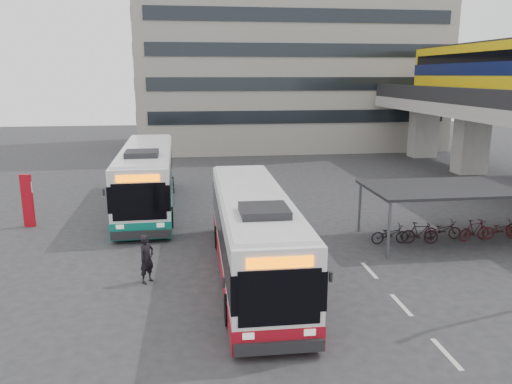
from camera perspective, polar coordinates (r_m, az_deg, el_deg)
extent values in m
plane|color=#28282B|center=(19.39, 5.78, -9.28)|extent=(120.00, 120.00, 0.00)
cube|color=gray|center=(41.61, 23.36, 5.12)|extent=(2.20, 1.60, 4.60)
cube|color=gray|center=(48.60, 18.58, 6.53)|extent=(2.20, 1.60, 4.60)
cube|color=black|center=(34.25, 23.58, 9.89)|extent=(0.35, 32.00, 1.10)
cube|color=gold|center=(39.18, 25.95, 12.24)|extent=(2.90, 20.00, 3.90)
cube|color=#0B133C|center=(39.18, 25.98, 12.53)|extent=(2.98, 20.02, 0.90)
cube|color=black|center=(39.20, 26.10, 13.69)|extent=(2.96, 19.20, 0.70)
cube|color=black|center=(39.24, 26.24, 15.07)|extent=(2.70, 19.60, 0.25)
cylinder|color=#595B60|center=(24.39, 11.76, -1.78)|extent=(0.12, 0.12, 2.40)
cylinder|color=#595B60|center=(21.17, 14.93, -4.27)|extent=(0.12, 0.12, 2.40)
cube|color=black|center=(24.56, 23.93, 0.52)|extent=(10.00, 4.00, 0.12)
imported|color=black|center=(23.27, 14.99, -4.62)|extent=(1.71, 0.60, 0.90)
imported|color=black|center=(23.79, 17.97, -4.30)|extent=(1.66, 0.47, 1.00)
imported|color=black|center=(24.40, 20.80, -4.22)|extent=(1.71, 0.60, 0.90)
imported|color=black|center=(25.03, 23.51, -3.91)|extent=(1.66, 0.47, 1.00)
imported|color=#350C0F|center=(25.75, 26.05, -3.81)|extent=(1.71, 0.60, 0.90)
cube|color=gray|center=(54.62, 3.51, 18.58)|extent=(30.00, 15.00, 25.00)
cube|color=beige|center=(15.18, 20.94, -16.89)|extent=(0.15, 1.60, 0.01)
cube|color=beige|center=(17.55, 16.25, -12.27)|extent=(0.15, 1.60, 0.01)
cube|color=beige|center=(20.09, 12.83, -8.73)|extent=(0.15, 1.60, 0.01)
cube|color=white|center=(18.57, -0.33, -4.42)|extent=(2.58, 11.68, 2.67)
cube|color=maroon|center=(18.98, -0.32, -7.99)|extent=(2.62, 11.72, 0.73)
cube|color=black|center=(18.53, -0.33, -4.06)|extent=(2.64, 11.70, 1.12)
cube|color=#FF6B00|center=(12.79, 2.75, -8.04)|extent=(1.73, 0.09, 0.29)
cube|color=black|center=(15.35, 0.94, -2.19)|extent=(1.50, 1.57, 0.27)
cylinder|color=black|center=(15.50, -3.04, -13.30)|extent=(0.30, 0.97, 0.97)
cylinder|color=black|center=(22.19, 1.67, -4.94)|extent=(0.30, 0.97, 0.97)
cube|color=white|center=(28.76, -12.35, 1.94)|extent=(3.00, 12.69, 2.89)
cube|color=#0C6C5E|center=(29.04, -12.22, -0.66)|extent=(3.04, 12.73, 0.79)
cube|color=black|center=(28.73, -12.36, 2.20)|extent=(3.06, 12.72, 1.21)
cube|color=#FF6B00|center=(22.37, -13.36, 1.52)|extent=(1.88, 0.13, 0.32)
cube|color=black|center=(25.36, -12.92, 4.28)|extent=(1.65, 1.72, 0.29)
cylinder|color=black|center=(25.28, -15.55, -3.05)|extent=(0.34, 1.06, 1.05)
cylinder|color=black|center=(32.45, -9.67, 0.81)|extent=(0.34, 1.06, 1.05)
imported|color=black|center=(18.66, -12.38, -7.46)|extent=(0.76, 0.79, 1.82)
cube|color=#A40A16|center=(27.15, -24.65, -0.92)|extent=(0.55, 0.26, 2.66)
cube|color=white|center=(27.00, -24.79, 0.51)|extent=(0.57, 0.15, 0.53)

